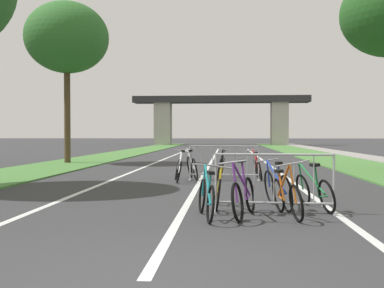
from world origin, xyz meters
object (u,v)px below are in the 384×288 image
(bicycle_black_3, at_px, (221,167))
(bicycle_orange_8, at_px, (286,197))
(bicycle_red_6, at_px, (258,168))
(bicycle_green_7, at_px, (314,190))
(tree_left_maple_mid, at_px, (67,38))
(bicycle_yellow_0, at_px, (218,189))
(crowd_barrier_second, at_px, (224,163))
(crowd_barrier_nearest, at_px, (274,184))
(bicycle_silver_9, at_px, (192,167))
(bicycle_teal_2, at_px, (206,197))
(bicycle_purple_1, at_px, (244,196))
(bicycle_blue_5, at_px, (277,188))
(bicycle_white_4, at_px, (179,169))

(bicycle_black_3, distance_m, bicycle_orange_8, 6.81)
(bicycle_red_6, bearing_deg, bicycle_green_7, -86.19)
(bicycle_orange_8, bearing_deg, bicycle_red_6, -100.10)
(bicycle_black_3, xyz_separation_m, bicycle_orange_8, (1.16, -6.71, -0.02))
(bicycle_black_3, bearing_deg, tree_left_maple_mid, -39.53)
(bicycle_yellow_0, bearing_deg, crowd_barrier_second, -91.96)
(crowd_barrier_nearest, bearing_deg, bicycle_yellow_0, 152.73)
(tree_left_maple_mid, relative_size, bicycle_yellow_0, 4.49)
(bicycle_silver_9, bearing_deg, bicycle_teal_2, -97.18)
(bicycle_black_3, relative_size, bicycle_orange_8, 1.10)
(bicycle_yellow_0, xyz_separation_m, bicycle_black_3, (-0.02, 5.80, 0.02))
(crowd_barrier_second, relative_size, bicycle_purple_1, 1.33)
(bicycle_black_3, bearing_deg, bicycle_purple_1, 98.06)
(crowd_barrier_nearest, distance_m, bicycle_teal_2, 1.32)
(bicycle_blue_5, bearing_deg, bicycle_silver_9, 99.73)
(bicycle_purple_1, distance_m, bicycle_green_7, 1.64)
(bicycle_black_3, distance_m, bicycle_blue_5, 5.86)
(crowd_barrier_nearest, height_order, bicycle_white_4, crowd_barrier_nearest)
(bicycle_teal_2, xyz_separation_m, bicycle_white_4, (-1.07, 5.92, 0.02))
(crowd_barrier_nearest, relative_size, bicycle_green_7, 1.28)
(bicycle_yellow_0, xyz_separation_m, bicycle_orange_8, (1.15, -0.91, -0.00))
(bicycle_blue_5, height_order, bicycle_silver_9, bicycle_silver_9)
(crowd_barrier_second, xyz_separation_m, bicycle_red_6, (1.03, 0.54, -0.17))
(bicycle_yellow_0, relative_size, bicycle_silver_9, 1.02)
(bicycle_black_3, xyz_separation_m, bicycle_green_7, (1.77, -5.84, -0.02))
(bicycle_teal_2, height_order, bicycle_orange_8, bicycle_orange_8)
(bicycle_silver_9, bearing_deg, bicycle_orange_8, -85.81)
(tree_left_maple_mid, bearing_deg, bicycle_blue_5, -56.54)
(bicycle_blue_5, height_order, bicycle_red_6, bicycle_red_6)
(tree_left_maple_mid, bearing_deg, bicycle_green_7, -54.73)
(crowd_barrier_second, distance_m, bicycle_red_6, 1.18)
(bicycle_silver_9, bearing_deg, bicycle_black_3, 1.22)
(bicycle_yellow_0, relative_size, bicycle_white_4, 1.04)
(bicycle_teal_2, bearing_deg, bicycle_yellow_0, 70.22)
(bicycle_blue_5, xyz_separation_m, bicycle_green_7, (0.66, -0.09, -0.03))
(crowd_barrier_nearest, distance_m, bicycle_black_3, 6.39)
(bicycle_red_6, height_order, bicycle_silver_9, bicycle_silver_9)
(crowd_barrier_second, height_order, bicycle_black_3, crowd_barrier_second)
(bicycle_yellow_0, relative_size, bicycle_purple_1, 1.06)
(bicycle_red_6, bearing_deg, bicycle_orange_8, -92.27)
(bicycle_red_6, xyz_separation_m, bicycle_silver_9, (-2.02, -0.18, 0.03))
(bicycle_white_4, bearing_deg, bicycle_silver_9, 57.24)
(bicycle_red_6, bearing_deg, bicycle_silver_9, -177.45)
(tree_left_maple_mid, xyz_separation_m, bicycle_black_3, (7.33, -7.03, -5.53))
(tree_left_maple_mid, bearing_deg, bicycle_orange_8, -58.29)
(bicycle_white_4, bearing_deg, bicycle_teal_2, -88.39)
(bicycle_purple_1, bearing_deg, bicycle_silver_9, -64.32)
(crowd_barrier_nearest, relative_size, bicycle_purple_1, 1.33)
(bicycle_teal_2, distance_m, bicycle_blue_5, 1.72)
(bicycle_red_6, height_order, bicycle_green_7, bicycle_red_6)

